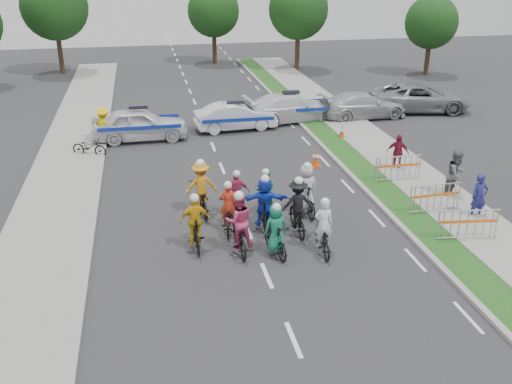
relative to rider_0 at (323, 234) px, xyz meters
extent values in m
plane|color=#28282B|center=(-1.99, -1.07, -0.61)|extent=(90.00, 90.00, 0.00)
cube|color=gray|center=(3.11, 3.93, -0.55)|extent=(0.20, 60.00, 0.12)
cube|color=#1F4A17|center=(3.81, 3.93, -0.56)|extent=(1.20, 60.00, 0.11)
cube|color=gray|center=(5.61, 3.93, -0.55)|extent=(2.40, 60.00, 0.13)
cube|color=gray|center=(-8.49, 3.93, -0.55)|extent=(3.00, 60.00, 0.13)
imported|color=black|center=(0.00, 0.01, -0.14)|extent=(0.79, 1.86, 0.95)
imported|color=white|center=(0.00, -0.04, 0.36)|extent=(0.61, 0.43, 1.59)
sphere|color=white|center=(0.00, -0.09, 1.10)|extent=(0.27, 0.27, 0.27)
imported|color=black|center=(-1.47, 0.12, -0.11)|extent=(0.77, 1.73, 1.01)
imported|color=#167957|center=(-1.47, 0.07, 0.32)|extent=(0.81, 0.60, 1.51)
sphere|color=white|center=(-1.47, 0.02, 1.02)|extent=(0.26, 0.26, 0.26)
imported|color=black|center=(-2.51, 0.57, -0.08)|extent=(0.72, 2.02, 1.06)
imported|color=#C4366D|center=(-2.51, 0.52, 0.45)|extent=(0.86, 0.67, 1.76)
sphere|color=white|center=(-2.51, 0.47, 1.29)|extent=(0.30, 0.30, 0.30)
imported|color=black|center=(-3.80, 1.01, -0.07)|extent=(0.53, 1.80, 1.08)
imported|color=gold|center=(-3.80, 0.96, 0.38)|extent=(0.95, 0.40, 1.62)
sphere|color=white|center=(-3.80, 0.91, 1.14)|extent=(0.28, 0.28, 0.28)
imported|color=black|center=(-0.41, 1.52, -0.10)|extent=(0.72, 1.95, 1.02)
imported|color=black|center=(-0.41, 1.47, 0.42)|extent=(1.11, 0.66, 1.70)
sphere|color=white|center=(-0.41, 1.42, 1.22)|extent=(0.29, 0.29, 0.29)
imported|color=black|center=(-1.42, 1.92, -0.05)|extent=(0.81, 1.93, 1.13)
imported|color=blue|center=(-1.42, 1.87, 0.41)|extent=(1.63, 0.74, 1.69)
sphere|color=white|center=(-1.42, 1.82, 1.21)|extent=(0.29, 0.29, 0.29)
imported|color=black|center=(-2.62, 2.07, -0.15)|extent=(0.91, 1.83, 0.92)
imported|color=red|center=(-2.62, 2.02, 0.33)|extent=(0.61, 0.46, 1.53)
sphere|color=white|center=(-2.62, 1.97, 1.04)|extent=(0.26, 0.26, 0.26)
imported|color=black|center=(0.25, 2.79, -0.05)|extent=(0.70, 1.92, 1.13)
imported|color=silver|center=(0.25, 2.74, 0.41)|extent=(0.87, 0.61, 1.69)
sphere|color=white|center=(0.25, 2.69, 1.22)|extent=(0.29, 0.29, 0.29)
imported|color=black|center=(-1.15, 3.07, -0.16)|extent=(0.81, 1.77, 0.90)
imported|color=green|center=(-1.15, 3.02, 0.31)|extent=(0.79, 0.65, 1.49)
sphere|color=white|center=(-1.15, 2.97, 1.00)|extent=(0.26, 0.26, 0.26)
imported|color=black|center=(-2.15, 3.14, -0.12)|extent=(0.66, 1.69, 0.99)
imported|color=#C63769|center=(-2.15, 3.09, 0.31)|extent=(0.90, 0.46, 1.48)
sphere|color=white|center=(-2.15, 3.04, 0.99)|extent=(0.26, 0.26, 0.26)
imported|color=black|center=(-3.34, 3.61, -0.08)|extent=(0.83, 2.05, 1.06)
imported|color=orange|center=(-3.34, 3.56, 0.45)|extent=(1.18, 0.72, 1.76)
sphere|color=white|center=(-3.34, 3.51, 1.29)|extent=(0.31, 0.31, 0.31)
imported|color=silver|center=(-5.36, 12.75, 0.18)|extent=(4.67, 1.95, 1.58)
imported|color=silver|center=(-0.46, 13.55, 0.08)|extent=(4.34, 1.83, 1.39)
imported|color=silver|center=(2.77, 14.58, 0.15)|extent=(5.49, 2.90, 1.52)
imported|color=#AEAEB2|center=(6.88, 14.43, 0.10)|extent=(5.02, 2.31, 1.42)
imported|color=gray|center=(10.66, 15.16, 0.18)|extent=(6.06, 3.62, 1.58)
imported|color=navy|center=(6.00, 1.24, 0.20)|extent=(0.61, 0.41, 1.63)
imported|color=#545458|center=(6.13, 3.03, 0.33)|extent=(1.15, 1.08, 1.89)
imported|color=maroon|center=(5.25, 6.23, 0.18)|extent=(1.00, 0.81, 1.59)
imported|color=yellow|center=(-7.05, 12.35, 0.29)|extent=(1.34, 1.21, 1.80)
cube|color=#F24C0C|center=(2.04, 7.38, -0.60)|extent=(0.40, 0.40, 0.03)
cone|color=#F24C0C|center=(2.04, 7.38, -0.26)|extent=(0.36, 0.36, 0.70)
cylinder|color=silver|center=(2.04, 7.38, -0.16)|extent=(0.29, 0.29, 0.08)
cube|color=#F24C0C|center=(4.44, 10.87, -0.60)|extent=(0.40, 0.40, 0.03)
cone|color=#F24C0C|center=(4.44, 10.87, -0.26)|extent=(0.36, 0.36, 0.70)
cylinder|color=silver|center=(4.44, 10.87, -0.16)|extent=(0.29, 0.29, 0.08)
imported|color=black|center=(-7.67, 10.71, -0.18)|extent=(1.75, 1.23, 0.87)
cylinder|color=#382619|center=(7.01, 28.93, 1.01)|extent=(0.36, 0.36, 3.25)
sphere|color=#18320F|center=(7.01, 28.93, 3.94)|extent=(4.55, 4.55, 4.55)
cylinder|color=#382619|center=(16.01, 24.93, 0.76)|extent=(0.36, 0.36, 2.75)
sphere|color=#18320F|center=(16.01, 24.93, 3.24)|extent=(3.85, 3.85, 3.85)
cylinder|color=#382619|center=(-10.99, 30.93, 1.14)|extent=(0.36, 0.36, 3.50)
sphere|color=#18320F|center=(-10.99, 30.93, 4.29)|extent=(4.90, 4.90, 4.90)
cylinder|color=#382619|center=(1.01, 32.93, 0.89)|extent=(0.36, 0.36, 3.00)
sphere|color=#18320F|center=(1.01, 32.93, 3.59)|extent=(4.20, 4.20, 4.20)
camera|label=1|loc=(-5.08, -14.90, 7.98)|focal=40.00mm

